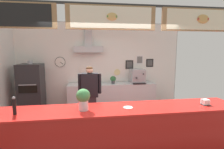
{
  "coord_description": "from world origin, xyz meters",
  "views": [
    {
      "loc": [
        -0.46,
        -3.48,
        2.03
      ],
      "look_at": [
        0.15,
        0.71,
        1.44
      ],
      "focal_mm": 28.21,
      "sensor_mm": 36.0,
      "label": 1
    }
  ],
  "objects_px": {
    "potted_oregano": "(113,79)",
    "condiment_plate": "(128,107)",
    "napkin_holder": "(205,102)",
    "espresso_machine": "(137,76)",
    "basil_vase": "(83,99)",
    "shop_worker": "(90,97)",
    "potted_sage": "(98,80)",
    "pepper_grinder": "(14,106)",
    "pizza_oven": "(32,91)"
  },
  "relations": [
    {
      "from": "pizza_oven",
      "to": "potted_sage",
      "type": "bearing_deg",
      "value": 7.74
    },
    {
      "from": "potted_oregano",
      "to": "pepper_grinder",
      "type": "relative_size",
      "value": 0.84
    },
    {
      "from": "shop_worker",
      "to": "espresso_machine",
      "type": "bearing_deg",
      "value": -136.24
    },
    {
      "from": "pizza_oven",
      "to": "potted_sage",
      "type": "xyz_separation_m",
      "value": [
        1.98,
        0.27,
        0.24
      ]
    },
    {
      "from": "basil_vase",
      "to": "napkin_holder",
      "type": "distance_m",
      "value": 2.25
    },
    {
      "from": "potted_sage",
      "to": "napkin_holder",
      "type": "relative_size",
      "value": 1.58
    },
    {
      "from": "pepper_grinder",
      "to": "napkin_holder",
      "type": "bearing_deg",
      "value": 0.33
    },
    {
      "from": "napkin_holder",
      "to": "shop_worker",
      "type": "bearing_deg",
      "value": 146.11
    },
    {
      "from": "pizza_oven",
      "to": "shop_worker",
      "type": "height_order",
      "value": "pizza_oven"
    },
    {
      "from": "espresso_machine",
      "to": "potted_oregano",
      "type": "distance_m",
      "value": 0.83
    },
    {
      "from": "basil_vase",
      "to": "napkin_holder",
      "type": "relative_size",
      "value": 2.58
    },
    {
      "from": "espresso_machine",
      "to": "potted_sage",
      "type": "relative_size",
      "value": 2.11
    },
    {
      "from": "espresso_machine",
      "to": "shop_worker",
      "type": "bearing_deg",
      "value": -140.33
    },
    {
      "from": "potted_sage",
      "to": "basil_vase",
      "type": "xyz_separation_m",
      "value": [
        -0.42,
        -2.77,
        0.16
      ]
    },
    {
      "from": "potted_oregano",
      "to": "pepper_grinder",
      "type": "bearing_deg",
      "value": -125.52
    },
    {
      "from": "shop_worker",
      "to": "potted_oregano",
      "type": "distance_m",
      "value": 1.59
    },
    {
      "from": "pizza_oven",
      "to": "potted_sage",
      "type": "distance_m",
      "value": 2.01
    },
    {
      "from": "condiment_plate",
      "to": "pizza_oven",
      "type": "bearing_deg",
      "value": 133.2
    },
    {
      "from": "potted_sage",
      "to": "potted_oregano",
      "type": "bearing_deg",
      "value": -1.65
    },
    {
      "from": "pizza_oven",
      "to": "basil_vase",
      "type": "bearing_deg",
      "value": -57.94
    },
    {
      "from": "espresso_machine",
      "to": "condiment_plate",
      "type": "xyz_separation_m",
      "value": [
        -0.97,
        -2.72,
        -0.13
      ]
    },
    {
      "from": "basil_vase",
      "to": "espresso_machine",
      "type": "bearing_deg",
      "value": 57.37
    },
    {
      "from": "pepper_grinder",
      "to": "condiment_plate",
      "type": "bearing_deg",
      "value": 1.57
    },
    {
      "from": "espresso_machine",
      "to": "potted_sage",
      "type": "bearing_deg",
      "value": 178.26
    },
    {
      "from": "basil_vase",
      "to": "pepper_grinder",
      "type": "height_order",
      "value": "basil_vase"
    },
    {
      "from": "condiment_plate",
      "to": "napkin_holder",
      "type": "relative_size",
      "value": 1.15
    },
    {
      "from": "shop_worker",
      "to": "potted_sage",
      "type": "xyz_separation_m",
      "value": [
        0.28,
        1.38,
        0.18
      ]
    },
    {
      "from": "shop_worker",
      "to": "condiment_plate",
      "type": "relative_size",
      "value": 9.9
    },
    {
      "from": "espresso_machine",
      "to": "potted_sage",
      "type": "distance_m",
      "value": 1.34
    },
    {
      "from": "potted_sage",
      "to": "basil_vase",
      "type": "relative_size",
      "value": 0.61
    },
    {
      "from": "espresso_machine",
      "to": "condiment_plate",
      "type": "height_order",
      "value": "espresso_machine"
    },
    {
      "from": "condiment_plate",
      "to": "basil_vase",
      "type": "bearing_deg",
      "value": -179.46
    },
    {
      "from": "napkin_holder",
      "to": "potted_sage",
      "type": "bearing_deg",
      "value": 123.14
    },
    {
      "from": "espresso_machine",
      "to": "basil_vase",
      "type": "bearing_deg",
      "value": -122.63
    },
    {
      "from": "condiment_plate",
      "to": "potted_oregano",
      "type": "bearing_deg",
      "value": 86.91
    },
    {
      "from": "potted_oregano",
      "to": "condiment_plate",
      "type": "relative_size",
      "value": 1.5
    },
    {
      "from": "potted_oregano",
      "to": "shop_worker",
      "type": "bearing_deg",
      "value": -120.06
    },
    {
      "from": "pizza_oven",
      "to": "shop_worker",
      "type": "relative_size",
      "value": 1.06
    },
    {
      "from": "espresso_machine",
      "to": "basil_vase",
      "type": "xyz_separation_m",
      "value": [
        -1.75,
        -2.73,
        0.06
      ]
    },
    {
      "from": "espresso_machine",
      "to": "pepper_grinder",
      "type": "height_order",
      "value": "espresso_machine"
    },
    {
      "from": "napkin_holder",
      "to": "basil_vase",
      "type": "bearing_deg",
      "value": 179.38
    },
    {
      "from": "shop_worker",
      "to": "condiment_plate",
      "type": "distance_m",
      "value": 1.53
    },
    {
      "from": "pepper_grinder",
      "to": "napkin_holder",
      "type": "distance_m",
      "value": 3.32
    },
    {
      "from": "basil_vase",
      "to": "pepper_grinder",
      "type": "relative_size",
      "value": 1.26
    },
    {
      "from": "potted_oregano",
      "to": "condiment_plate",
      "type": "distance_m",
      "value": 2.75
    },
    {
      "from": "potted_sage",
      "to": "basil_vase",
      "type": "height_order",
      "value": "basil_vase"
    },
    {
      "from": "potted_sage",
      "to": "napkin_holder",
      "type": "height_order",
      "value": "potted_sage"
    },
    {
      "from": "potted_sage",
      "to": "potted_oregano",
      "type": "height_order",
      "value": "potted_oregano"
    },
    {
      "from": "espresso_machine",
      "to": "napkin_holder",
      "type": "xyz_separation_m",
      "value": [
        0.49,
        -2.76,
        -0.09
      ]
    },
    {
      "from": "potted_sage",
      "to": "pepper_grinder",
      "type": "relative_size",
      "value": 0.77
    }
  ]
}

